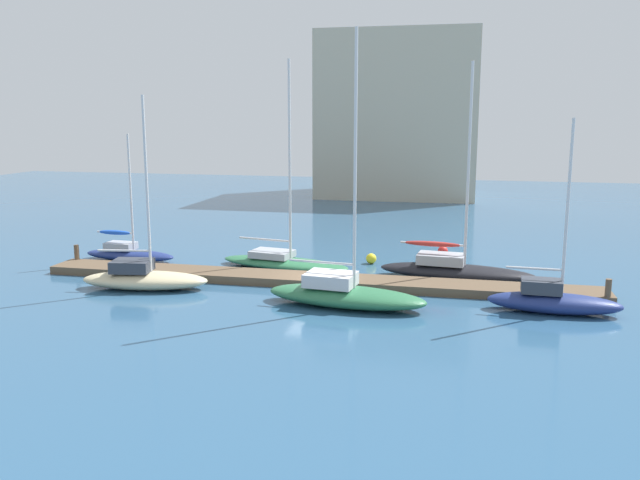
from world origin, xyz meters
TOP-DOWN VIEW (x-y plane):
  - ground_plane at (0.00, 0.00)m, footprint 120.00×120.00m
  - dock_pier at (0.00, 0.00)m, footprint 29.63×2.21m
  - dock_piling_near_end at (-14.42, 0.95)m, footprint 0.28×0.28m
  - dock_piling_far_end at (14.42, -0.95)m, footprint 0.28×0.28m
  - sailboat_0 at (-12.32, 3.16)m, footprint 5.96×1.93m
  - sailboat_1 at (-8.18, -2.84)m, footprint 6.74×3.08m
  - sailboat_2 at (-2.48, 3.21)m, footprint 8.17×3.64m
  - sailboat_3 at (2.43, -3.65)m, footprint 7.83×3.32m
  - sailboat_4 at (7.30, 2.69)m, footprint 8.54×3.03m
  - sailboat_5 at (11.77, -2.63)m, footprint 5.91×1.96m
  - mooring_buoy_yellow at (2.36, 5.51)m, footprint 0.63×0.63m
  - mooring_buoy_red at (6.47, 8.67)m, footprint 0.64×0.64m
  - harbor_building_distant at (0.25, 40.71)m, footprint 16.73×12.31m

SIDE VIEW (x-z plane):
  - ground_plane at x=0.00m, z-range 0.00..0.00m
  - dock_pier at x=0.00m, z-range 0.00..0.44m
  - mooring_buoy_yellow at x=2.36m, z-range 0.00..0.63m
  - mooring_buoy_red at x=6.47m, z-range 0.00..0.64m
  - sailboat_2 at x=-2.48m, z-range -5.44..6.39m
  - sailboat_0 at x=-12.32m, z-range -3.35..4.36m
  - sailboat_4 at x=7.30m, z-range -5.15..6.35m
  - sailboat_1 at x=-8.18m, z-range -4.27..5.48m
  - sailboat_5 at x=11.77m, z-range -3.73..4.94m
  - sailboat_3 at x=2.43m, z-range -5.62..6.90m
  - dock_piling_near_end at x=-14.42m, z-range 0.00..1.30m
  - dock_piling_far_end at x=14.42m, z-range 0.00..1.30m
  - harbor_building_distant at x=0.25m, z-range 0.00..17.41m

